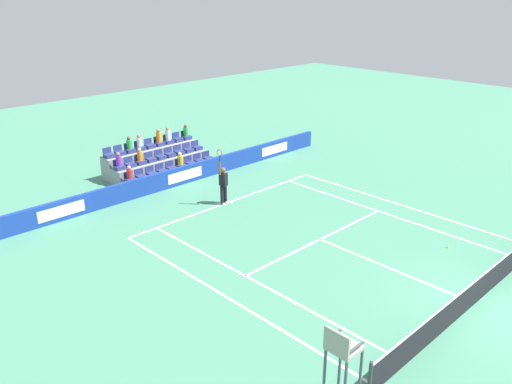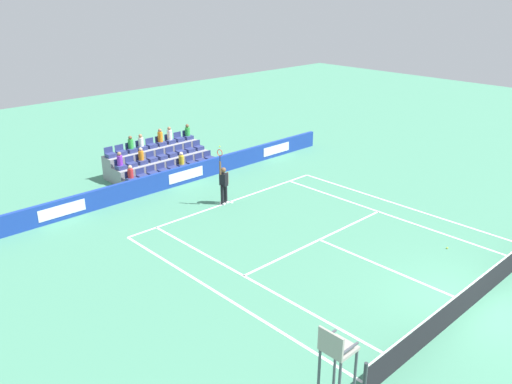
{
  "view_description": "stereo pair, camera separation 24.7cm",
  "coord_description": "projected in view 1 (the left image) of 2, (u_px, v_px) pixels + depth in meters",
  "views": [
    {
      "loc": [
        15.12,
        5.45,
        9.53
      ],
      "look_at": [
        0.16,
        -9.94,
        1.1
      ],
      "focal_mm": 36.98,
      "sensor_mm": 36.0,
      "label": 1
    },
    {
      "loc": [
        14.94,
        5.62,
        9.53
      ],
      "look_at": [
        0.16,
        -9.94,
        1.1
      ],
      "focal_mm": 36.98,
      "sensor_mm": 36.0,
      "label": 2
    }
  ],
  "objects": [
    {
      "name": "line_baseline",
      "position": [
        230.0,
        202.0,
        24.86
      ],
      "size": [
        10.97,
        0.1,
        0.01
      ],
      "primitive_type": "cube",
      "color": "white",
      "rests_on": "ground"
    },
    {
      "name": "line_centre_service",
      "position": [
        389.0,
        268.0,
        19.06
      ],
      "size": [
        0.1,
        6.4,
        0.01
      ],
      "primitive_type": "cube",
      "color": "white",
      "rests_on": "ground"
    },
    {
      "name": "umpire_chair",
      "position": [
        342.0,
        357.0,
        12.18
      ],
      "size": [
        0.7,
        0.7,
        2.34
      ],
      "color": "#474C54",
      "rests_on": "ground"
    },
    {
      "name": "loose_tennis_ball",
      "position": [
        447.0,
        247.0,
        20.52
      ],
      "size": [
        0.07,
        0.07,
        0.07
      ],
      "primitive_type": "sphere",
      "color": "#D1E533",
      "rests_on": "ground"
    },
    {
      "name": "line_singles_sideline_right",
      "position": [
        387.0,
        214.0,
        23.57
      ],
      "size": [
        0.1,
        11.89,
        0.01
      ],
      "primitive_type": "cube",
      "color": "white",
      "rests_on": "ground"
    },
    {
      "name": "line_singles_sideline_left",
      "position": [
        254.0,
        281.0,
        18.23
      ],
      "size": [
        0.1,
        11.89,
        0.01
      ],
      "primitive_type": "cube",
      "color": "white",
      "rests_on": "ground"
    },
    {
      "name": "line_doubles_sideline_right",
      "position": [
        403.0,
        206.0,
        24.45
      ],
      "size": [
        0.1,
        11.89,
        0.01
      ],
      "primitive_type": "cube",
      "color": "white",
      "rests_on": "ground"
    },
    {
      "name": "tennis_player",
      "position": [
        223.0,
        184.0,
        24.32
      ],
      "size": [
        0.53,
        0.39,
        2.85
      ],
      "color": "black",
      "rests_on": "ground"
    },
    {
      "name": "tennis_net",
      "position": [
        477.0,
        290.0,
        16.75
      ],
      "size": [
        11.97,
        0.1,
        1.07
      ],
      "color": "#33383D",
      "rests_on": "ground"
    },
    {
      "name": "line_centre_mark",
      "position": [
        231.0,
        202.0,
        24.8
      ],
      "size": [
        0.1,
        0.2,
        0.01
      ],
      "primitive_type": "cube",
      "color": "white",
      "rests_on": "ground"
    },
    {
      "name": "sponsor_barrier",
      "position": [
        184.0,
        175.0,
        27.05
      ],
      "size": [
        19.88,
        0.22,
        0.93
      ],
      "color": "#193899",
      "rests_on": "ground"
    },
    {
      "name": "line_service",
      "position": [
        320.0,
        239.0,
        21.2
      ],
      "size": [
        8.23,
        0.1,
        0.01
      ],
      "primitive_type": "cube",
      "color": "white",
      "rests_on": "ground"
    },
    {
      "name": "stadium_stand",
      "position": [
        158.0,
        163.0,
        28.56
      ],
      "size": [
        5.58,
        2.85,
        2.21
      ],
      "color": "gray",
      "rests_on": "ground"
    },
    {
      "name": "ground_plane",
      "position": [
        475.0,
        303.0,
        16.93
      ],
      "size": [
        80.0,
        80.0,
        0.0
      ],
      "primitive_type": "plane",
      "color": "#47896B"
    },
    {
      "name": "line_doubles_sideline_left",
      "position": [
        225.0,
        296.0,
        17.34
      ],
      "size": [
        0.1,
        11.89,
        0.01
      ],
      "primitive_type": "cube",
      "color": "white",
      "rests_on": "ground"
    }
  ]
}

